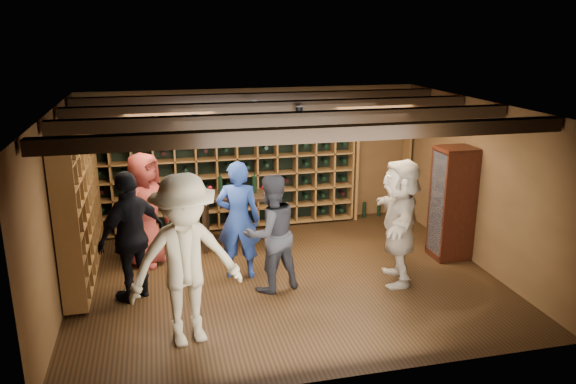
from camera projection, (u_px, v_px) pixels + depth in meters
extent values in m
plane|color=black|center=(285.00, 278.00, 8.19)|extent=(6.00, 6.00, 0.00)
plane|color=brown|center=(254.00, 158.00, 10.17)|extent=(6.00, 0.00, 6.00)
plane|color=brown|center=(343.00, 268.00, 5.50)|extent=(6.00, 0.00, 6.00)
plane|color=brown|center=(57.00, 212.00, 7.17)|extent=(0.00, 5.00, 5.00)
plane|color=brown|center=(478.00, 183.00, 8.50)|extent=(0.00, 5.00, 5.00)
plane|color=black|center=(285.00, 107.00, 7.48)|extent=(6.00, 6.00, 0.00)
cube|color=black|center=(319.00, 134.00, 6.01)|extent=(5.90, 0.18, 0.16)
cube|color=black|center=(294.00, 119.00, 7.04)|extent=(5.90, 0.18, 0.16)
cube|color=black|center=(276.00, 107.00, 8.07)|extent=(5.90, 0.18, 0.16)
cube|color=black|center=(261.00, 98.00, 9.09)|extent=(5.90, 0.18, 0.16)
cylinder|color=black|center=(195.00, 118.00, 7.25)|extent=(0.10, 0.10, 0.10)
cylinder|color=black|center=(299.00, 110.00, 7.95)|extent=(0.10, 0.10, 0.10)
cylinder|color=black|center=(391.00, 115.00, 7.55)|extent=(0.10, 0.10, 0.10)
cylinder|color=black|center=(255.00, 104.00, 8.59)|extent=(0.10, 0.10, 0.10)
cube|color=brown|center=(227.00, 167.00, 9.92)|extent=(4.65, 0.30, 2.20)
cube|color=black|center=(227.00, 167.00, 9.92)|extent=(4.56, 0.02, 2.16)
cube|color=brown|center=(79.00, 200.00, 8.01)|extent=(0.30, 2.65, 2.20)
cube|color=black|center=(79.00, 200.00, 8.01)|extent=(0.29, 0.02, 2.16)
cube|color=brown|center=(383.00, 121.00, 10.36)|extent=(1.15, 0.32, 0.04)
cube|color=brown|center=(406.00, 168.00, 10.74)|extent=(0.05, 0.28, 1.85)
cube|color=brown|center=(355.00, 171.00, 10.51)|extent=(0.05, 0.28, 1.85)
cube|color=tan|center=(363.00, 116.00, 10.24)|extent=(0.40, 0.30, 0.20)
cube|color=tan|center=(386.00, 115.00, 10.34)|extent=(0.40, 0.30, 0.20)
cube|color=tan|center=(403.00, 114.00, 10.42)|extent=(0.40, 0.30, 0.20)
cube|color=#35120A|center=(448.00, 253.00, 8.96)|extent=(0.55, 0.50, 0.10)
cube|color=#35120A|center=(452.00, 203.00, 8.72)|extent=(0.55, 0.50, 1.70)
cube|color=white|center=(437.00, 204.00, 8.67)|extent=(0.01, 0.46, 1.60)
cube|color=#35120A|center=(452.00, 203.00, 8.72)|extent=(0.50, 0.44, 0.02)
sphere|color=#59260C|center=(452.00, 197.00, 8.69)|extent=(0.18, 0.18, 0.18)
imported|color=navy|center=(238.00, 220.00, 8.05)|extent=(0.72, 0.57, 1.73)
imported|color=black|center=(271.00, 233.00, 7.64)|extent=(0.95, 0.83, 1.65)
imported|color=maroon|center=(145.00, 209.00, 8.47)|extent=(0.94, 1.02, 1.76)
imported|color=black|center=(132.00, 236.00, 7.36)|extent=(1.06, 1.01, 1.77)
imported|color=gray|center=(185.00, 261.00, 6.28)|extent=(1.43, 1.02, 2.01)
imported|color=tan|center=(399.00, 221.00, 7.88)|extent=(1.00, 1.75, 1.80)
cube|color=black|center=(239.00, 195.00, 9.13)|extent=(1.30, 0.81, 0.05)
cube|color=black|center=(205.00, 228.00, 8.98)|extent=(0.07, 0.07, 0.87)
cube|color=black|center=(274.00, 226.00, 9.05)|extent=(0.07, 0.07, 0.87)
cube|color=black|center=(207.00, 218.00, 9.47)|extent=(0.07, 0.07, 0.87)
cube|color=black|center=(273.00, 216.00, 9.53)|extent=(0.07, 0.07, 0.87)
cylinder|color=black|center=(220.00, 185.00, 9.11)|extent=(0.07, 0.07, 0.28)
cylinder|color=black|center=(236.00, 185.00, 9.13)|extent=(0.07, 0.07, 0.28)
cylinder|color=black|center=(255.00, 185.00, 9.14)|extent=(0.07, 0.07, 0.28)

